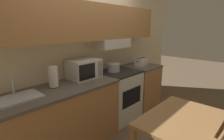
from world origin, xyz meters
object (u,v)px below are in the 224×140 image
at_px(cooking_pot, 114,67).
at_px(toaster, 141,62).
at_px(dining_table, 181,128).
at_px(paper_towel_roll, 53,77).
at_px(microwave, 84,69).
at_px(sink_basin, 18,98).
at_px(stove_range, 118,95).

height_order(cooking_pot, toaster, toaster).
relative_size(toaster, dining_table, 0.27).
distance_m(paper_towel_roll, dining_table, 1.65).
relative_size(microwave, sink_basin, 1.00).
distance_m(cooking_pot, paper_towel_roll, 1.16).
relative_size(paper_towel_roll, dining_table, 0.29).
bearing_deg(toaster, sink_basin, 179.52).
height_order(sink_basin, dining_table, sink_basin).
bearing_deg(microwave, dining_table, -87.29).
bearing_deg(paper_towel_roll, cooking_pot, -0.80).
height_order(microwave, sink_basin, microwave).
distance_m(cooking_pot, microwave, 0.63).
xyz_separation_m(microwave, toaster, (1.36, -0.15, -0.06)).
bearing_deg(stove_range, dining_table, -113.46).
bearing_deg(microwave, stove_range, -9.64).
xyz_separation_m(microwave, paper_towel_roll, (-0.54, -0.04, -0.01)).
height_order(stove_range, paper_towel_roll, paper_towel_roll).
height_order(microwave, dining_table, microwave).
bearing_deg(cooking_pot, dining_table, -110.48).
distance_m(microwave, toaster, 1.37).
xyz_separation_m(toaster, sink_basin, (-2.38, 0.02, -0.06)).
bearing_deg(sink_basin, stove_range, 0.35).
xyz_separation_m(stove_range, paper_towel_roll, (-1.22, 0.07, 0.59)).
relative_size(cooking_pot, toaster, 1.20).
height_order(toaster, sink_basin, sink_basin).
distance_m(stove_range, dining_table, 1.55).
bearing_deg(paper_towel_roll, stove_range, -3.43).
distance_m(toaster, sink_basin, 2.39).
bearing_deg(stove_range, cooking_pot, 138.25).
bearing_deg(cooking_pot, stove_range, -41.75).
relative_size(sink_basin, paper_towel_roll, 1.68).
bearing_deg(dining_table, paper_towel_roll, 112.41).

